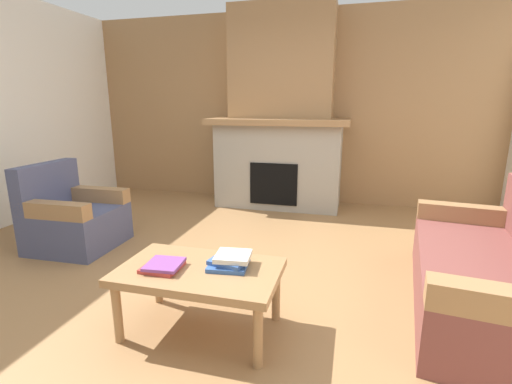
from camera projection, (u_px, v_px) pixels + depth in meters
name	position (u px, v px, depth m)	size (l,w,h in m)	color
ground	(213.00, 290.00, 2.86)	(9.00, 9.00, 0.00)	olive
wall_back_wood_panel	(285.00, 109.00, 5.37)	(6.00, 0.12, 2.70)	#997047
fireplace	(280.00, 123.00, 5.06)	(1.90, 0.82, 2.70)	gray
couch	(493.00, 273.00, 2.52)	(1.06, 1.89, 0.85)	brown
armchair	(73.00, 219.00, 3.69)	(0.78, 0.78, 0.85)	#474C6B
coffee_table	(200.00, 276.00, 2.28)	(1.00, 0.60, 0.43)	#997047
book_stack_near_edge	(163.00, 266.00, 2.25)	(0.24, 0.23, 0.04)	#B23833
book_stack_center	(230.00, 261.00, 2.27)	(0.27, 0.25, 0.08)	#335699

